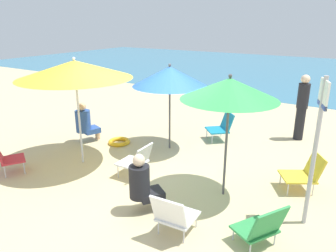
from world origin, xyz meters
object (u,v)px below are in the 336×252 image
Objects in this scene: person_a at (85,122)px; warning_sign at (317,134)px; beach_chair_f at (222,126)px; umbrella_green at (230,89)px; beach_chair_e at (174,214)px; beach_chair_a at (305,172)px; beach_chair_d at (261,226)px; person_c at (302,107)px; beach_chair_c at (137,160)px; umbrella_blue at (170,76)px; person_b at (143,183)px; umbrella_yellow at (75,69)px; swim_ring at (119,142)px; beach_chair_b at (7,157)px.

person_a is 5.14m from warning_sign.
person_a is at bearing -8.53° from beach_chair_f.
warning_sign is (1.30, -0.12, -0.43)m from umbrella_green.
beach_chair_f is at bearing 10.73° from beach_chair_e.
beach_chair_a is 1.86m from beach_chair_d.
beach_chair_e is at bearing 96.87° from person_c.
beach_chair_c is 1.80m from beach_chair_e.
umbrella_blue is at bearing 29.97° from beach_chair_e.
beach_chair_a is 2.55m from beach_chair_e.
umbrella_green reaches higher than umbrella_blue.
umbrella_blue reaches higher than person_c.
person_a is at bearing 94.95° from person_b.
beach_chair_c is at bearing 76.58° from person_b.
umbrella_yellow is 2.05m from beach_chair_c.
beach_chair_a is 1.43m from warning_sign.
person_a is (-1.90, -0.72, -1.15)m from umbrella_blue.
beach_chair_a is at bearing -7.06° from umbrella_blue.
swim_ring is (-1.92, -1.53, -0.31)m from beach_chair_f.
beach_chair_a is 1.11× the size of beach_chair_d.
umbrella_yellow is 1.37× the size of person_c.
beach_chair_d is 0.74× the size of person_b.
umbrella_yellow is 5.21m from person_c.
umbrella_blue is 3.77m from beach_chair_d.
beach_chair_b is 2.92m from person_b.
beach_chair_c is 0.68× the size of person_a.
umbrella_green reaches higher than beach_chair_f.
beach_chair_a is 1.52× the size of swim_ring.
person_a is at bearing 132.69° from umbrella_yellow.
warning_sign is at bearing 117.16° from person_c.
beach_chair_d is at bearing 162.01° from beach_chair_c.
beach_chair_a is at bearing 117.50° from person_c.
umbrella_blue is (-1.84, 1.22, -0.15)m from umbrella_green.
beach_chair_c is (0.25, -1.52, -1.28)m from umbrella_blue.
beach_chair_e is (2.80, -1.01, -1.57)m from umbrella_yellow.
umbrella_blue is at bearing 55.33° from umbrella_yellow.
person_c is 3.66m from warning_sign.
beach_chair_a is at bearing 0.56° from swim_ring.
umbrella_green reaches higher than swim_ring.
umbrella_blue is at bearing -38.61° from beach_chair_a.
umbrella_yellow is 2.24× the size of person_a.
umbrella_yellow is at bearing 104.49° from person_b.
umbrella_green is at bearing -33.72° from umbrella_blue.
warning_sign is at bearing 90.46° from beach_chair_f.
person_c is (4.23, 2.91, 0.33)m from person_a.
beach_chair_a is at bearing -159.16° from beach_chair_c.
beach_chair_d is (0.92, -0.99, -1.47)m from umbrella_green.
umbrella_yellow reaches higher than beach_chair_b.
beach_chair_a is at bearing -34.58° from beach_chair_b.
person_c is (1.56, 1.06, 0.46)m from beach_chair_f.
person_c is (4.23, 4.89, 0.48)m from beach_chair_b.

